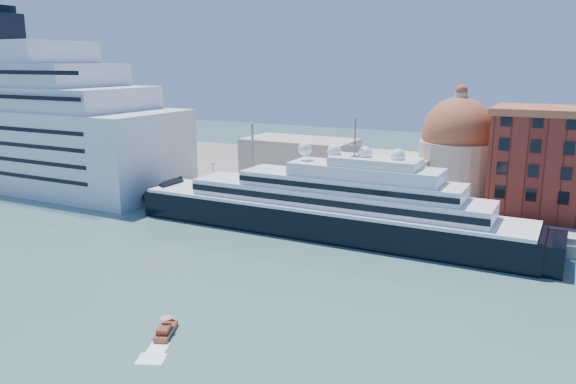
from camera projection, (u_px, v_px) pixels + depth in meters
The scene contains 9 objects.
ground at pixel (255, 266), 96.91m from camera, with size 400.00×400.00×0.00m, color #3C6761.
quay at pixel (332, 213), 126.02m from camera, with size 180.00×10.00×2.50m, color gray.
land at pixel (388, 181), 161.52m from camera, with size 260.00×72.00×2.00m, color slate.
quay_fence at pixel (324, 210), 121.71m from camera, with size 180.00×0.10×1.20m, color slate.
superyacht at pixel (312, 209), 115.64m from camera, with size 93.97×13.03×28.08m.
service_barge at pixel (98, 199), 140.76m from camera, with size 13.23×6.18×2.86m.
water_taxi at pixel (166, 330), 72.64m from camera, with size 3.80×5.68×2.57m.
church at pixel (393, 158), 141.46m from camera, with size 66.00×18.00×25.50m.
lamp_posts at pixel (279, 172), 128.26m from camera, with size 120.80×2.40×18.00m.
Camera 1 is at (47.21, -78.54, 34.54)m, focal length 35.00 mm.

